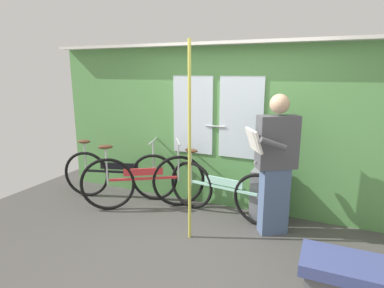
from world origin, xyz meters
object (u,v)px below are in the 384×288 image
Objects in this scene: bicycle_by_pole at (119,174)px; handrail_pole at (190,145)px; bench_seat_corner at (345,284)px; trash_bin_by_wall at (268,195)px; bicycle_leaning_behind at (143,181)px; bicycle_near_door at (222,190)px; passenger_reading_newspaper at (275,162)px.

handrail_pole is at bearing -39.98° from bicycle_by_pole.
handrail_pole is 3.19× the size of bench_seat_corner.
bicycle_by_pole is 2.60× the size of trash_bin_by_wall.
bicycle_by_pole is at bearing 131.05° from bicycle_leaning_behind.
handrail_pole reaches higher than trash_bin_by_wall.
trash_bin_by_wall is at bearing -19.97° from bicycle_leaning_behind.
trash_bin_by_wall is 0.95× the size of bench_seat_corner.
bicycle_by_pole is (-1.64, -0.03, 0.01)m from bicycle_near_door.
bicycle_by_pole is (-0.53, 0.16, -0.02)m from bicycle_leaning_behind.
bicycle_near_door is 1.12m from bicycle_leaning_behind.
passenger_reading_newspaper is (2.32, -0.15, 0.50)m from bicycle_by_pole.
trash_bin_by_wall is at bearing 23.13° from bicycle_near_door.
bicycle_leaning_behind is 0.56m from bicycle_by_pole.
trash_bin_by_wall is (1.68, 0.35, -0.07)m from bicycle_leaning_behind.
bicycle_leaning_behind is 2.77m from bench_seat_corner.
bench_seat_corner is (0.76, -1.07, -0.64)m from passenger_reading_newspaper.
bicycle_near_door is 2.53× the size of trash_bin_by_wall.
bicycle_by_pole is 1.04× the size of passenger_reading_newspaper.
handrail_pole is (0.94, -0.49, 0.72)m from bicycle_leaning_behind.
bicycle_near_door is at bearing 76.25° from handrail_pole.
trash_bin_by_wall is at bearing -11.18° from bicycle_by_pole.
handrail_pole is 1.93m from bench_seat_corner.
trash_bin_by_wall is at bearing -103.26° from passenger_reading_newspaper.
bicycle_by_pole is at bearing -36.22° from passenger_reading_newspaper.
bicycle_leaning_behind is 0.87× the size of bicycle_by_pole.
bicycle_near_door is 0.97× the size of bicycle_by_pole.
passenger_reading_newspaper reaches higher than bicycle_by_pole.
bench_seat_corner is at bearing -54.18° from bicycle_leaning_behind.
bicycle_leaning_behind is at bearing -161.36° from bicycle_near_door.
trash_bin_by_wall is 1.37m from handrail_pole.
bicycle_leaning_behind is 1.71m from trash_bin_by_wall.
passenger_reading_newspaper reaches higher than bicycle_leaning_behind.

